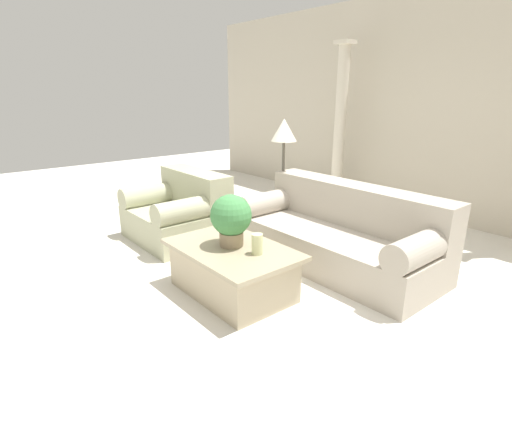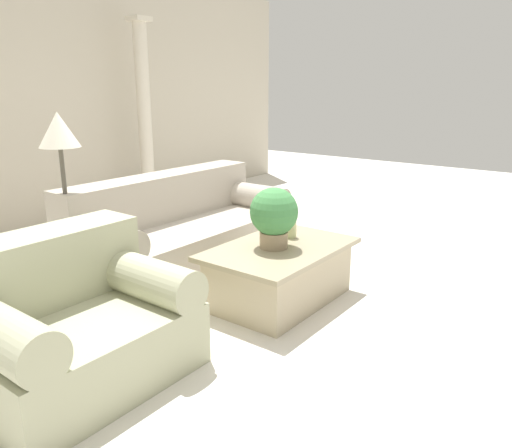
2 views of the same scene
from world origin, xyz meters
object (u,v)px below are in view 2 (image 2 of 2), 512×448
object	(u,v)px
loveseat	(70,320)
sofa_long	(180,228)
coffee_table	(280,273)
floor_lamp	(60,145)
potted_plant	(274,215)

from	to	relation	value
loveseat	sofa_long	bearing A→B (deg)	27.47
sofa_long	coffee_table	world-z (taller)	sofa_long
floor_lamp	loveseat	bearing A→B (deg)	-123.34
sofa_long	potted_plant	bearing A→B (deg)	-99.95
loveseat	potted_plant	distance (m)	1.68
sofa_long	coffee_table	bearing A→B (deg)	-97.80
coffee_table	loveseat	bearing A→B (deg)	166.97
potted_plant	floor_lamp	world-z (taller)	floor_lamp
coffee_table	floor_lamp	world-z (taller)	floor_lamp
coffee_table	potted_plant	distance (m)	0.50
loveseat	floor_lamp	bearing A→B (deg)	56.66
sofa_long	coffee_table	size ratio (longest dim) A/B	1.83
loveseat	coffee_table	distance (m)	1.70
sofa_long	floor_lamp	size ratio (longest dim) A/B	1.51
loveseat	coffee_table	xyz separation A→B (m)	(1.65, -0.38, -0.12)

